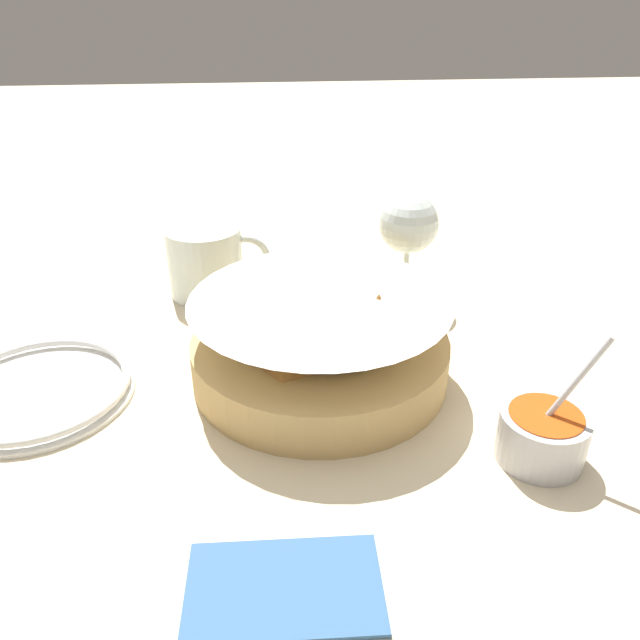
{
  "coord_description": "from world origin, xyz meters",
  "views": [
    {
      "loc": [
        -0.02,
        -0.52,
        0.36
      ],
      "look_at": [
        0.03,
        0.01,
        0.06
      ],
      "focal_mm": 35.0,
      "sensor_mm": 36.0,
      "label": 1
    }
  ],
  "objects_px": {
    "sauce_cup": "(542,434)",
    "beer_mug": "(207,263)",
    "side_plate": "(38,388)",
    "food_basket": "(320,344)",
    "wine_glass": "(409,228)"
  },
  "relations": [
    {
      "from": "food_basket",
      "to": "beer_mug",
      "type": "xyz_separation_m",
      "value": [
        -0.12,
        0.2,
        0.0
      ]
    },
    {
      "from": "sauce_cup",
      "to": "beer_mug",
      "type": "height_order",
      "value": "sauce_cup"
    },
    {
      "from": "wine_glass",
      "to": "beer_mug",
      "type": "relative_size",
      "value": 1.03
    },
    {
      "from": "food_basket",
      "to": "wine_glass",
      "type": "distance_m",
      "value": 0.22
    },
    {
      "from": "sauce_cup",
      "to": "beer_mug",
      "type": "relative_size",
      "value": 0.91
    },
    {
      "from": "wine_glass",
      "to": "side_plate",
      "type": "bearing_deg",
      "value": -156.22
    },
    {
      "from": "food_basket",
      "to": "side_plate",
      "type": "relative_size",
      "value": 1.4
    },
    {
      "from": "beer_mug",
      "to": "side_plate",
      "type": "bearing_deg",
      "value": -125.85
    },
    {
      "from": "food_basket",
      "to": "wine_glass",
      "type": "xyz_separation_m",
      "value": [
        0.12,
        0.17,
        0.05
      ]
    },
    {
      "from": "food_basket",
      "to": "sauce_cup",
      "type": "relative_size",
      "value": 2.19
    },
    {
      "from": "food_basket",
      "to": "wine_glass",
      "type": "height_order",
      "value": "wine_glass"
    },
    {
      "from": "food_basket",
      "to": "beer_mug",
      "type": "height_order",
      "value": "food_basket"
    },
    {
      "from": "sauce_cup",
      "to": "side_plate",
      "type": "relative_size",
      "value": 0.64
    },
    {
      "from": "wine_glass",
      "to": "side_plate",
      "type": "height_order",
      "value": "wine_glass"
    },
    {
      "from": "sauce_cup",
      "to": "side_plate",
      "type": "bearing_deg",
      "value": 163.39
    }
  ]
}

